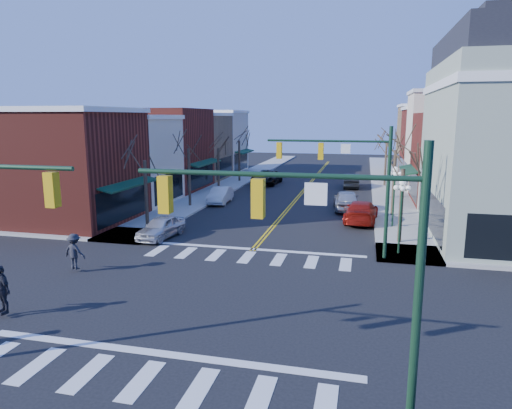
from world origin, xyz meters
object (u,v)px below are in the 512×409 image
Objects in this scene: lamppost_midblock at (394,186)px; car_right_mid at (346,200)px; pedestrian_dark_a at (2,289)px; lamppost_corner at (401,204)px; pedestrian_dark_b at (75,251)px; car_left_mid at (220,195)px; car_left_far at (267,177)px; car_right_far at (351,181)px; car_right_near at (361,212)px; car_left_near at (161,227)px.

car_right_mid is (-3.39, 5.65, -2.11)m from lamppost_midblock.
lamppost_corner is at bearing 60.81° from pedestrian_dark_a.
pedestrian_dark_a is 1.06× the size of pedestrian_dark_b.
car_left_mid is 0.75× the size of car_left_far.
pedestrian_dark_a is at bearing 69.56° from car_right_far.
pedestrian_dark_a is at bearing 101.73° from pedestrian_dark_b.
lamppost_corner is 1.00× the size of lamppost_midblock.
car_left_far reaches higher than car_right_near.
car_right_mid is 1.09× the size of car_right_far.
pedestrian_dark_a is (-0.90, -12.32, 0.41)m from car_left_near.
car_right_mid is (9.61, -13.14, 0.05)m from car_left_far.
lamppost_corner is 14.78m from car_left_near.
car_left_near is 12.36m from pedestrian_dark_a.
car_right_near reaches higher than car_left_mid.
lamppost_corner is 0.94× the size of car_right_far.
pedestrian_dark_b is (-15.96, -6.63, -1.90)m from lamppost_corner.
car_right_far reaches higher than car_left_near.
lamppost_midblock is 15.97m from car_left_near.
pedestrian_dark_a is 5.27m from pedestrian_dark_b.
lamppost_midblock reaches higher than car_right_far.
car_right_mid is 26.91m from pedestrian_dark_a.
car_right_mid is at bearing 87.80° from car_right_far.
lamppost_midblock is at bearing 90.00° from lamppost_corner.
lamppost_corner reaches higher than car_right_mid.
car_left_far is 1.15× the size of car_right_mid.
lamppost_corner reaches higher than pedestrian_dark_b.
car_left_mid reaches higher than car_left_near.
car_right_far is (11.20, 12.09, 0.04)m from car_left_mid.
lamppost_corner reaches higher than car_right_far.
pedestrian_dark_b is (-0.46, 5.25, -0.05)m from pedestrian_dark_a.
car_left_mid is 0.87× the size of car_right_mid.
car_right_mid is (-3.39, 12.15, -2.11)m from lamppost_corner.
lamppost_corner is 0.99× the size of car_left_mid.
car_left_near is at bearing -93.87° from car_left_mid.
car_left_mid is (-14.60, 6.32, -2.24)m from lamppost_midblock.
car_left_far reaches higher than car_left_mid.
lamppost_midblock is (0.00, 6.50, 0.00)m from lamppost_corner.
car_right_near is (12.46, 7.60, 0.09)m from car_left_near.
car_right_near is 4.30m from car_right_mid.
pedestrian_dark_a is at bearing -142.53° from lamppost_corner.
lamppost_corner is at bearing 99.79° from car_right_mid.
lamppost_midblock reaches higher than car_right_near.
car_left_mid is (-14.60, 12.82, -2.24)m from lamppost_corner.
car_right_near is (-2.14, 1.54, -2.17)m from lamppost_midblock.
car_left_mid is at bearing -16.44° from car_right_near.
pedestrian_dark_a is (-12.10, -36.79, 0.35)m from car_right_far.
lamppost_midblock is at bearing 98.22° from car_right_far.
lamppost_midblock reaches higher than car_right_mid.
car_left_near is at bearing -91.06° from car_left_far.
pedestrian_dark_a is (-15.50, -11.88, -1.85)m from lamppost_corner.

